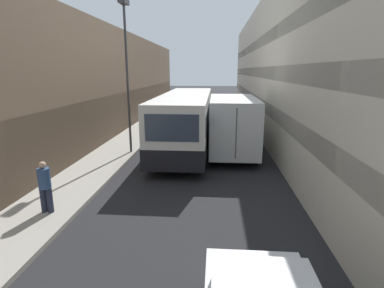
{
  "coord_description": "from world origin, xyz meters",
  "views": [
    {
      "loc": [
        0.94,
        1.81,
        4.39
      ],
      "look_at": [
        0.05,
        13.09,
        1.6
      ],
      "focal_mm": 28.0,
      "sensor_mm": 36.0,
      "label": 1
    }
  ],
  "objects_px": {
    "panel_van": "(197,104)",
    "pedestrian": "(45,185)",
    "box_truck": "(232,122)",
    "street_lamp": "(126,51)",
    "bus": "(186,120)"
  },
  "relations": [
    {
      "from": "pedestrian",
      "to": "street_lamp",
      "type": "distance_m",
      "value": 8.34
    },
    {
      "from": "panel_van",
      "to": "pedestrian",
      "type": "xyz_separation_m",
      "value": [
        -3.18,
        -22.07,
        -0.06
      ]
    },
    {
      "from": "bus",
      "to": "box_truck",
      "type": "relative_size",
      "value": 1.54
    },
    {
      "from": "bus",
      "to": "pedestrian",
      "type": "bearing_deg",
      "value": -111.28
    },
    {
      "from": "pedestrian",
      "to": "bus",
      "type": "bearing_deg",
      "value": 68.72
    },
    {
      "from": "street_lamp",
      "to": "bus",
      "type": "bearing_deg",
      "value": 30.81
    },
    {
      "from": "box_truck",
      "to": "street_lamp",
      "type": "height_order",
      "value": "street_lamp"
    },
    {
      "from": "box_truck",
      "to": "pedestrian",
      "type": "xyz_separation_m",
      "value": [
        -6.01,
        -8.16,
        -0.62
      ]
    },
    {
      "from": "pedestrian",
      "to": "street_lamp",
      "type": "height_order",
      "value": "street_lamp"
    },
    {
      "from": "bus",
      "to": "panel_van",
      "type": "distance_m",
      "value": 13.28
    },
    {
      "from": "box_truck",
      "to": "pedestrian",
      "type": "relative_size",
      "value": 4.55
    },
    {
      "from": "panel_van",
      "to": "street_lamp",
      "type": "xyz_separation_m",
      "value": [
        -2.57,
        -14.95,
        4.24
      ]
    },
    {
      "from": "panel_van",
      "to": "pedestrian",
      "type": "bearing_deg",
      "value": -98.2
    },
    {
      "from": "bus",
      "to": "panel_van",
      "type": "height_order",
      "value": "bus"
    },
    {
      "from": "pedestrian",
      "to": "box_truck",
      "type": "bearing_deg",
      "value": 53.62
    }
  ]
}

